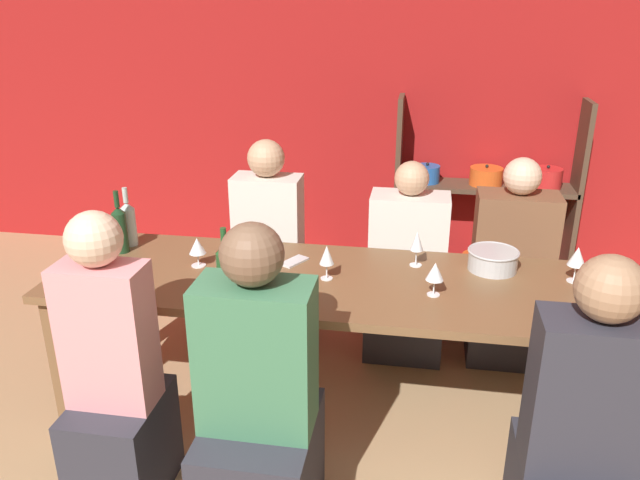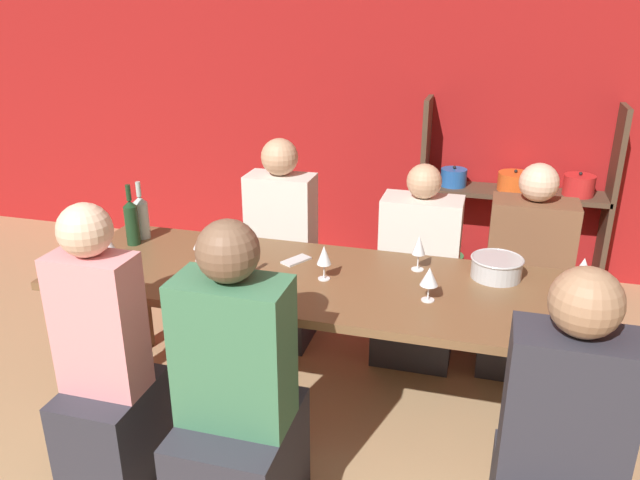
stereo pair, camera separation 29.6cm
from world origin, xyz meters
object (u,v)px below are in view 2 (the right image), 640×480
wine_bottle_dark (221,265)px  person_far_c (282,266)px  person_far_a (524,293)px  wine_bottle_green (141,216)px  person_far_b (418,286)px  shelf_unit (507,216)px  dining_table (314,294)px  wine_glass_red_c (429,277)px  person_near_a (107,383)px  wine_glass_red_b (324,256)px  cell_phone (296,260)px  wine_bottle_amber (132,221)px  wine_glass_empty_c (201,242)px  wine_glass_red_a (107,242)px  mixing_bowl (497,267)px  person_near_c (555,480)px  person_near_b (238,419)px  wine_glass_empty_b (583,268)px  wine_glass_empty_a (419,246)px

wine_bottle_dark → person_far_c: 1.05m
person_far_a → wine_bottle_green: bearing=15.5°
wine_bottle_green → person_far_b: person_far_b is taller
shelf_unit → dining_table: 2.12m
wine_glass_red_c → person_near_a: (-1.25, -0.58, -0.38)m
wine_glass_red_b → cell_phone: 0.27m
wine_glass_red_c → wine_bottle_amber: bearing=171.4°
shelf_unit → wine_glass_empty_c: bearing=-128.4°
wine_glass_red_a → person_far_a: (2.04, 0.91, -0.44)m
mixing_bowl → person_far_a: person_far_a is taller
wine_bottle_dark → person_near_c: size_ratio=0.25×
wine_bottle_dark → person_near_b: bearing=-61.6°
shelf_unit → person_near_c: bearing=-86.4°
wine_glass_red_a → wine_glass_empty_b: 2.23m
wine_glass_red_a → person_far_b: 1.74m
wine_glass_empty_a → wine_glass_red_b: (-0.41, -0.22, -0.01)m
wine_glass_empty_b → cell_phone: (-1.32, 0.00, -0.12)m
wine_glass_empty_b → wine_glass_empty_c: size_ratio=1.18×
wine_bottle_green → person_near_b: person_near_b is taller
cell_phone → person_far_c: bearing=115.9°
wine_glass_empty_c → person_far_a: size_ratio=0.12×
cell_phone → person_far_c: person_far_c is taller
wine_bottle_amber → person_near_b: 1.36m
wine_glass_red_c → person_near_c: (0.52, -0.64, -0.40)m
shelf_unit → wine_glass_red_b: shelf_unit is taller
wine_glass_empty_a → cell_phone: (-0.60, -0.06, -0.12)m
mixing_bowl → person_far_b: (-0.42, 0.53, -0.40)m
dining_table → cell_phone: bearing=131.7°
wine_glass_red_a → wine_bottle_green: bearing=91.4°
cell_phone → shelf_unit: bearing=59.5°
dining_table → person_near_c: (1.06, -0.74, -0.20)m
mixing_bowl → person_far_c: size_ratio=0.20×
wine_glass_empty_a → cell_phone: size_ratio=1.08×
wine_glass_red_a → wine_glass_empty_a: (1.49, 0.32, 0.02)m
wine_bottle_dark → person_near_a: size_ratio=0.25×
person_far_b → person_near_c: (0.66, -1.50, 0.06)m
wine_bottle_green → wine_glass_empty_c: 0.50m
wine_glass_red_c → wine_bottle_dark: bearing=-171.0°
mixing_bowl → wine_glass_red_b: 0.81m
wine_bottle_dark → dining_table: bearing=33.3°
wine_glass_red_c → shelf_unit: bearing=80.0°
shelf_unit → wine_glass_empty_c: 2.42m
wine_glass_empty_b → person_far_c: size_ratio=0.14×
wine_glass_red_a → wine_glass_red_b: wine_glass_red_b is taller
wine_glass_red_a → person_far_b: person_far_b is taller
mixing_bowl → person_near_a: (-1.53, -0.90, -0.33)m
person_near_b → wine_glass_empty_b: bearing=35.0°
wine_bottle_dark → person_near_c: 1.57m
shelf_unit → wine_glass_red_b: bearing=-113.8°
wine_bottle_amber → wine_glass_red_b: (1.09, -0.15, -0.01)m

